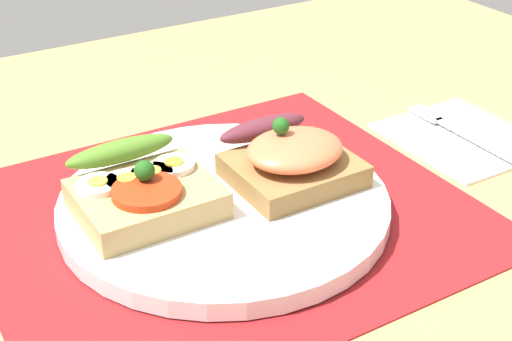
{
  "coord_description": "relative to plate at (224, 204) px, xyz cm",
  "views": [
    {
      "loc": [
        -23.87,
        -44.7,
        32.96
      ],
      "look_at": [
        3.0,
        0.0,
        3.31
      ],
      "focal_mm": 52.18,
      "sensor_mm": 36.0,
      "label": 1
    }
  ],
  "objects": [
    {
      "name": "sandwich_salmon",
      "position": [
        6.07,
        -0.36,
        2.76
      ],
      "size": [
        9.91,
        10.13,
        5.63
      ],
      "color": "olive",
      "rests_on": "plate"
    },
    {
      "name": "plate",
      "position": [
        0.0,
        0.0,
        0.0
      ],
      "size": [
        26.52,
        26.52,
        1.51
      ],
      "primitive_type": "cylinder",
      "color": "white",
      "rests_on": "placemat"
    },
    {
      "name": "placemat",
      "position": [
        0.0,
        0.0,
        -0.9
      ],
      "size": [
        38.36,
        34.06,
        0.3
      ],
      "primitive_type": "cube",
      "color": "maroon",
      "rests_on": "ground_plane"
    },
    {
      "name": "ground_plane",
      "position": [
        0.0,
        0.0,
        -2.65
      ],
      "size": [
        120.0,
        90.0,
        3.2
      ],
      "primitive_type": "cube",
      "color": "tan"
    },
    {
      "name": "fork",
      "position": [
        26.18,
        0.61,
        -0.29
      ],
      "size": [
        1.62,
        13.69,
        0.32
      ],
      "color": "#B7B7BC",
      "rests_on": "napkin"
    },
    {
      "name": "napkin",
      "position": [
        26.29,
        0.33,
        -0.75
      ],
      "size": [
        12.28,
        13.73,
        0.6
      ],
      "primitive_type": "cube",
      "color": "white",
      "rests_on": "ground_plane"
    },
    {
      "name": "sandwich_egg_tomato",
      "position": [
        -6.14,
        1.79,
        2.34
      ],
      "size": [
        10.42,
        10.19,
        4.39
      ],
      "color": "tan",
      "rests_on": "plate"
    }
  ]
}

